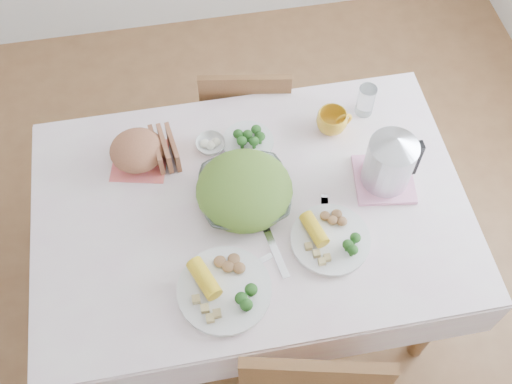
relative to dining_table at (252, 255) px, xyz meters
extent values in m
plane|color=brown|center=(0.00, 0.00, -0.38)|extent=(3.60, 3.60, 0.00)
cube|color=brown|center=(0.00, 0.00, 0.00)|extent=(1.40, 0.90, 0.75)
cube|color=white|center=(0.00, 0.00, 0.38)|extent=(1.50, 1.00, 0.01)
cube|color=brown|center=(0.09, 0.69, 0.09)|extent=(0.44, 0.44, 0.84)
imported|color=white|center=(-0.02, 0.03, 0.43)|extent=(0.31, 0.31, 0.08)
cylinder|color=white|center=(-0.14, -0.30, 0.40)|extent=(0.31, 0.31, 0.03)
cylinder|color=white|center=(0.24, -0.18, 0.40)|extent=(0.28, 0.28, 0.02)
cylinder|color=beige|center=(0.03, 0.27, 0.40)|extent=(0.25, 0.25, 0.02)
cube|color=#FE6E68|center=(-0.36, 0.26, 0.39)|extent=(0.23, 0.23, 0.00)
ellipsoid|color=#945739|center=(-0.36, 0.26, 0.45)|extent=(0.25, 0.24, 0.12)
imported|color=white|center=(-0.10, 0.28, 0.40)|extent=(0.12, 0.12, 0.03)
imported|color=gold|center=(0.35, 0.28, 0.43)|extent=(0.13, 0.13, 0.09)
cylinder|color=white|center=(0.50, 0.34, 0.45)|extent=(0.08, 0.08, 0.13)
cube|color=#FE9BC5|center=(0.48, 0.02, 0.40)|extent=(0.23, 0.23, 0.02)
cylinder|color=#B2B5BA|center=(0.48, 0.02, 0.51)|extent=(0.20, 0.20, 0.24)
cube|color=silver|center=(0.05, -0.18, 0.39)|extent=(0.06, 0.21, 0.00)
cube|color=silver|center=(0.23, -0.12, 0.39)|extent=(0.07, 0.21, 0.00)
cube|color=silver|center=(-0.05, -0.23, 0.39)|extent=(0.17, 0.08, 0.00)
camera|label=1|loc=(-0.17, -1.03, 2.18)|focal=42.00mm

